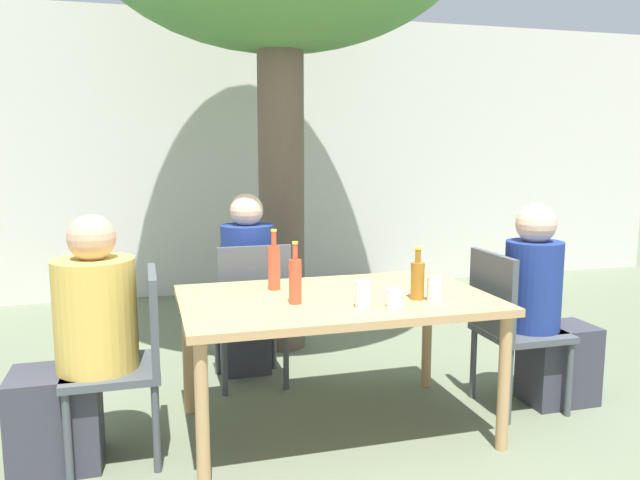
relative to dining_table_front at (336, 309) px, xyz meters
The scene contains 15 objects.
ground_plane 0.66m from the dining_table_front, ahead, with size 30.00×30.00×0.00m, color #667056.
cafe_building_wall 3.45m from the dining_table_front, 90.00° to the left, with size 10.00×0.08×2.80m.
dining_table_front is the anchor object (origin of this frame).
patio_chair_0 1.03m from the dining_table_front, behind, with size 0.44×0.44×0.91m.
patio_chair_1 1.03m from the dining_table_front, ahead, with size 0.44×0.44×0.91m.
patio_chair_2 0.80m from the dining_table_front, 113.57° to the left, with size 0.44×0.44×0.91m.
person_seated_0 1.26m from the dining_table_front, behind, with size 0.59×0.37×1.19m.
person_seated_1 1.27m from the dining_table_front, ahead, with size 0.56×0.32×1.18m.
person_seated_2 1.02m from the dining_table_front, 108.23° to the left, with size 0.33×0.57×1.20m.
amber_bottle_0 0.45m from the dining_table_front, 24.66° to the right, with size 0.07×0.07×0.27m.
soda_bottle_1 0.32m from the dining_table_front, 159.07° to the right, with size 0.06×0.06×0.31m.
soda_bottle_2 0.41m from the dining_table_front, 139.27° to the left, with size 0.07×0.07×0.33m.
drinking_glass_0 0.29m from the dining_table_front, 77.67° to the right, with size 0.07×0.07×0.13m.
drinking_glass_1 0.37m from the dining_table_front, 53.40° to the right, with size 0.08×0.08×0.08m.
drinking_glass_2 0.52m from the dining_table_front, 27.05° to the right, with size 0.08×0.08×0.12m.
Camera 1 is at (-0.93, -2.99, 1.49)m, focal length 35.00 mm.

